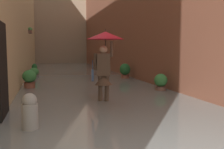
% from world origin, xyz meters
% --- Properties ---
extents(ground_plane, '(62.99, 62.99, 0.00)m').
position_xyz_m(ground_plane, '(0.00, -12.60, 0.00)').
color(ground_plane, slate).
extents(flood_water, '(6.16, 31.20, 0.12)m').
position_xyz_m(flood_water, '(0.00, -12.60, 0.06)').
color(flood_water, slate).
rests_on(flood_water, ground_plane).
extents(building_facade_far, '(8.96, 1.80, 10.07)m').
position_xyz_m(building_facade_far, '(0.00, -26.10, 5.03)').
color(building_facade_far, gray).
rests_on(building_facade_far, ground_plane).
extents(person_wading, '(1.07, 1.07, 2.17)m').
position_xyz_m(person_wading, '(0.10, -4.93, 1.55)').
color(person_wading, '#4C4233').
rests_on(person_wading, ground_plane).
extents(potted_plant_near_right, '(0.53, 0.53, 0.81)m').
position_xyz_m(potted_plant_near_right, '(2.34, -8.09, 0.45)').
color(potted_plant_near_right, brown).
rests_on(potted_plant_near_right, ground_plane).
extents(potted_plant_far_right, '(0.49, 0.49, 0.67)m').
position_xyz_m(potted_plant_far_right, '(2.29, -11.25, 0.35)').
color(potted_plant_far_right, '#66605B').
rests_on(potted_plant_far_right, ground_plane).
extents(potted_plant_mid_right, '(0.34, 0.34, 0.69)m').
position_xyz_m(potted_plant_mid_right, '(2.39, -14.67, 0.37)').
color(potted_plant_mid_right, '#66605B').
rests_on(potted_plant_mid_right, ground_plane).
extents(potted_plant_far_left, '(0.55, 0.55, 0.87)m').
position_xyz_m(potted_plant_far_left, '(-2.25, -10.27, 0.48)').
color(potted_plant_far_left, brown).
rests_on(potted_plant_far_left, ground_plane).
extents(potted_plant_near_left, '(0.47, 0.47, 0.72)m').
position_xyz_m(potted_plant_near_left, '(-2.31, -6.25, 0.39)').
color(potted_plant_near_left, brown).
rests_on(potted_plant_near_left, ground_plane).
extents(mooring_bollard, '(0.30, 0.30, 0.80)m').
position_xyz_m(mooring_bollard, '(2.04, -2.75, 0.40)').
color(mooring_bollard, gray).
rests_on(mooring_bollard, ground_plane).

